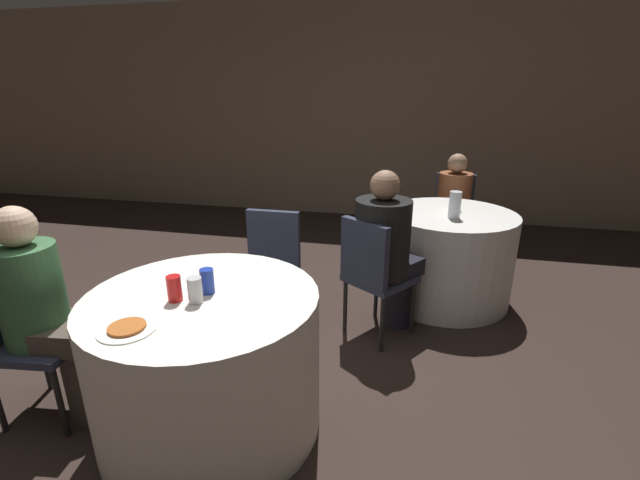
% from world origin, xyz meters
% --- Properties ---
extents(ground_plane, '(16.00, 16.00, 0.00)m').
position_xyz_m(ground_plane, '(0.00, 0.00, 0.00)').
color(ground_plane, '#332621').
extents(wall_back, '(16.00, 0.06, 2.80)m').
position_xyz_m(wall_back, '(0.00, 4.23, 1.40)').
color(wall_back, gray).
rests_on(wall_back, ground_plane).
extents(table_near, '(1.12, 1.12, 0.74)m').
position_xyz_m(table_near, '(0.00, 0.02, 0.37)').
color(table_near, white).
rests_on(table_near, ground_plane).
extents(table_far, '(1.05, 1.05, 0.74)m').
position_xyz_m(table_far, '(1.25, 1.80, 0.37)').
color(table_far, white).
rests_on(table_far, ground_plane).
extents(chair_near_north, '(0.40, 0.41, 0.88)m').
position_xyz_m(chair_near_north, '(0.00, 0.99, 0.53)').
color(chair_near_north, '#2D3347').
rests_on(chair_near_north, ground_plane).
extents(chair_near_west, '(0.45, 0.45, 0.88)m').
position_xyz_m(chair_near_west, '(-0.96, -0.11, 0.53)').
color(chair_near_west, '#2D3347').
rests_on(chair_near_west, ground_plane).
extents(chair_far_southwest, '(0.56, 0.56, 0.88)m').
position_xyz_m(chair_far_southwest, '(0.71, 1.03, 0.53)').
color(chair_far_southwest, '#2D3347').
rests_on(chair_far_southwest, ground_plane).
extents(chair_far_north, '(0.44, 0.44, 0.88)m').
position_xyz_m(chair_far_north, '(1.34, 2.73, 0.53)').
color(chair_far_north, '#2D3347').
rests_on(chair_far_north, ground_plane).
extents(person_black_shirt, '(0.49, 0.51, 1.18)m').
position_xyz_m(person_black_shirt, '(0.80, 1.15, 0.61)').
color(person_black_shirt, black).
rests_on(person_black_shirt, ground_plane).
extents(person_green_jacket, '(0.49, 0.33, 1.16)m').
position_xyz_m(person_green_jacket, '(-0.80, -0.09, 0.58)').
color(person_green_jacket, '#4C4238').
rests_on(person_green_jacket, ground_plane).
extents(person_floral_shirt, '(0.34, 0.50, 1.10)m').
position_xyz_m(person_floral_shirt, '(1.33, 2.56, 0.55)').
color(person_floral_shirt, black).
rests_on(person_floral_shirt, ground_plane).
extents(pizza_plate_near, '(0.23, 0.23, 0.02)m').
position_xyz_m(pizza_plate_near, '(-0.15, -0.34, 0.75)').
color(pizza_plate_near, white).
rests_on(pizza_plate_near, table_near).
extents(soda_can_blue, '(0.07, 0.07, 0.12)m').
position_xyz_m(soda_can_blue, '(0.02, 0.05, 0.80)').
color(soda_can_blue, '#1E38A5').
rests_on(soda_can_blue, table_near).
extents(soda_can_silver, '(0.07, 0.07, 0.12)m').
position_xyz_m(soda_can_silver, '(0.01, -0.05, 0.80)').
color(soda_can_silver, silver).
rests_on(soda_can_silver, table_near).
extents(soda_can_red, '(0.07, 0.07, 0.12)m').
position_xyz_m(soda_can_red, '(-0.09, -0.06, 0.80)').
color(soda_can_red, red).
rests_on(soda_can_red, table_near).
extents(bottle_far, '(0.09, 0.09, 0.20)m').
position_xyz_m(bottle_far, '(1.26, 1.65, 0.85)').
color(bottle_far, silver).
rests_on(bottle_far, table_far).
extents(cup_far, '(0.09, 0.09, 0.10)m').
position_xyz_m(cup_far, '(1.28, 1.87, 0.79)').
color(cup_far, silver).
rests_on(cup_far, table_far).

